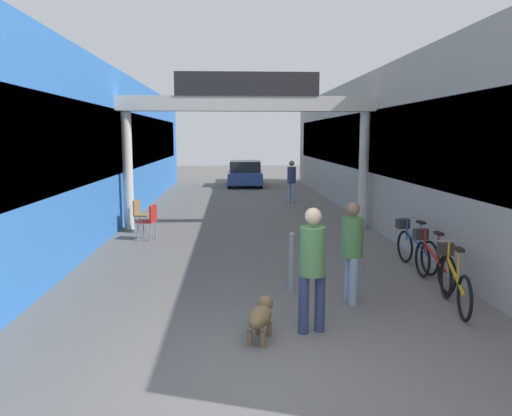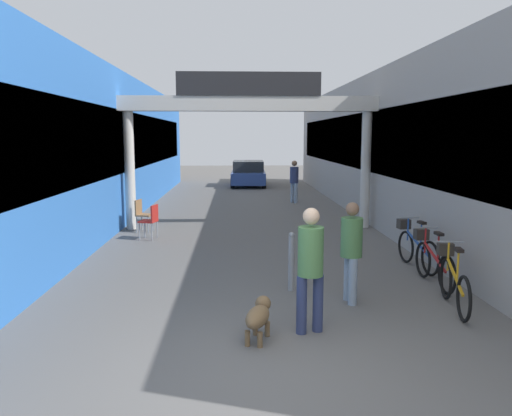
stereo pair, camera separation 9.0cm
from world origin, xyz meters
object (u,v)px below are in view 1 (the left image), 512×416
at_px(cafe_chair_red_nearer, 149,219).
at_px(bollard_post_metal, 292,261).
at_px(cafe_chair_wood_farther, 140,213).
at_px(pedestrian_carrying_crate, 292,179).
at_px(dog_on_leash, 261,316).
at_px(bicycle_orange_nearest, 453,279).
at_px(pedestrian_companion, 352,246).
at_px(bicycle_red_second, 432,259).
at_px(parked_car_blue, 245,174).
at_px(pedestrian_with_dog, 312,262).
at_px(bicycle_blue_third, 414,246).

bearing_deg(cafe_chair_red_nearer, bollard_post_metal, -54.75).
bearing_deg(cafe_chair_wood_farther, pedestrian_carrying_crate, 50.43).
bearing_deg(dog_on_leash, bollard_post_metal, 72.47).
height_order(pedestrian_carrying_crate, bicycle_orange_nearest, pedestrian_carrying_crate).
bearing_deg(pedestrian_companion, bicycle_orange_nearest, -10.08).
bearing_deg(bicycle_red_second, bicycle_orange_nearest, -97.51).
xyz_separation_m(bicycle_orange_nearest, bicycle_red_second, (0.16, 1.23, 0.00)).
xyz_separation_m(dog_on_leash, parked_car_blue, (0.39, 20.39, 0.32)).
height_order(pedestrian_carrying_crate, bollard_post_metal, pedestrian_carrying_crate).
height_order(pedestrian_companion, dog_on_leash, pedestrian_companion).
relative_size(pedestrian_with_dog, dog_on_leash, 2.31).
height_order(pedestrian_carrying_crate, bicycle_blue_third, pedestrian_carrying_crate).
height_order(pedestrian_with_dog, cafe_chair_wood_farther, pedestrian_with_dog).
distance_m(bicycle_blue_third, cafe_chair_wood_farther, 7.38).
relative_size(bicycle_blue_third, cafe_chair_red_nearer, 1.89).
xyz_separation_m(bollard_post_metal, cafe_chair_wood_farther, (-3.53, 5.45, 0.02)).
relative_size(bicycle_red_second, bicycle_blue_third, 1.00).
xyz_separation_m(dog_on_leash, bicycle_orange_nearest, (3.04, 1.12, 0.12)).
xyz_separation_m(pedestrian_carrying_crate, parked_car_blue, (-1.64, 6.94, -0.31)).
bearing_deg(parked_car_blue, bicycle_blue_third, -80.23).
height_order(pedestrian_with_dog, bicycle_orange_nearest, pedestrian_with_dog).
relative_size(pedestrian_carrying_crate, dog_on_leash, 2.27).
relative_size(bollard_post_metal, cafe_chair_red_nearer, 1.14).
distance_m(pedestrian_with_dog, dog_on_leash, 0.97).
bearing_deg(bicycle_blue_third, bollard_post_metal, -152.05).
xyz_separation_m(bicycle_blue_third, bollard_post_metal, (-2.65, -1.40, 0.08)).
bearing_deg(dog_on_leash, pedestrian_with_dog, 16.55).
distance_m(pedestrian_carrying_crate, cafe_chair_red_nearer, 8.32).
bearing_deg(bicycle_orange_nearest, pedestrian_with_dog, -158.64).
relative_size(pedestrian_with_dog, pedestrian_carrying_crate, 1.01).
height_order(dog_on_leash, bicycle_blue_third, bicycle_blue_third).
bearing_deg(cafe_chair_wood_farther, cafe_chair_red_nearer, -68.21).
relative_size(pedestrian_carrying_crate, parked_car_blue, 0.41).
distance_m(bollard_post_metal, cafe_chair_wood_farther, 6.49).
bearing_deg(cafe_chair_red_nearer, pedestrian_companion, -51.85).
relative_size(pedestrian_carrying_crate, cafe_chair_red_nearer, 1.88).
height_order(pedestrian_companion, parked_car_blue, pedestrian_companion).
bearing_deg(pedestrian_with_dog, dog_on_leash, -163.45).
distance_m(bicycle_red_second, bollard_post_metal, 2.57).
height_order(cafe_chair_wood_farther, parked_car_blue, parked_car_blue).
xyz_separation_m(cafe_chair_red_nearer, parked_car_blue, (2.84, 13.94, 0.10)).
bearing_deg(bicycle_orange_nearest, bollard_post_metal, 158.64).
height_order(pedestrian_with_dog, pedestrian_carrying_crate, pedestrian_with_dog).
relative_size(bicycle_red_second, bollard_post_metal, 1.67).
relative_size(pedestrian_companion, pedestrian_carrying_crate, 0.96).
distance_m(dog_on_leash, cafe_chair_red_nearer, 6.90).
relative_size(bicycle_red_second, cafe_chair_red_nearer, 1.90).
distance_m(dog_on_leash, bicycle_red_second, 3.98).
bearing_deg(pedestrian_with_dog, cafe_chair_wood_farther, 116.05).
bearing_deg(bicycle_orange_nearest, pedestrian_carrying_crate, 94.71).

